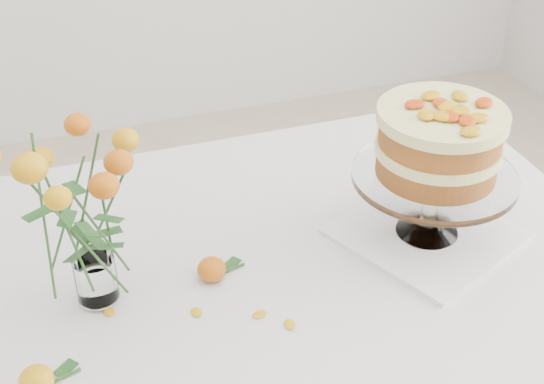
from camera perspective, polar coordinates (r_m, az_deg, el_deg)
The scene contains 10 objects.
table at distance 1.46m, azimuth -1.91°, elevation -7.89°, with size 1.43×0.93×0.76m.
napkin at distance 1.50m, azimuth 11.54°, elevation -3.04°, with size 0.30×0.30×0.01m, color silver.
cake_stand at distance 1.40m, azimuth 12.40°, elevation 3.17°, with size 0.31×0.31×0.28m.
rose_vase at distance 1.24m, azimuth -14.05°, elevation -0.60°, with size 0.28×0.28×0.36m.
loose_rose_near at distance 1.22m, azimuth -17.29°, elevation -13.38°, with size 0.09×0.05×0.04m.
loose_rose_far at distance 1.36m, azimuth -4.54°, elevation -5.82°, with size 0.09×0.05×0.04m.
stray_petal_a at distance 1.31m, azimuth -5.72°, elevation -9.00°, with size 0.03×0.02×0.00m, color orange.
stray_petal_b at distance 1.30m, azimuth -0.95°, elevation -9.20°, with size 0.03×0.02×0.00m, color orange.
stray_petal_c at distance 1.28m, azimuth 1.34°, elevation -9.95°, with size 0.03×0.02×0.00m, color orange.
stray_petal_d at distance 1.33m, azimuth -12.16°, elevation -8.80°, with size 0.03×0.02×0.00m, color orange.
Camera 1 is at (-0.31, -1.05, 1.64)m, focal length 50.00 mm.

